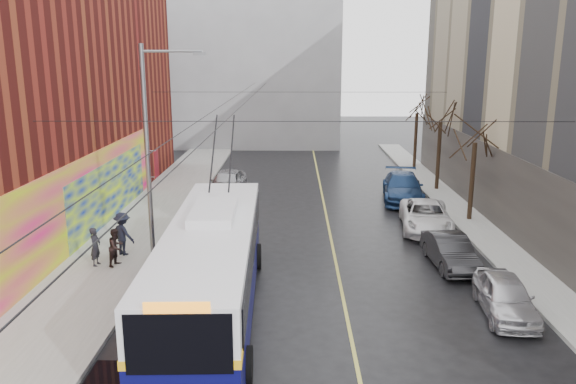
{
  "coord_description": "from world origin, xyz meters",
  "views": [
    {
      "loc": [
        -0.29,
        -12.62,
        8.48
      ],
      "look_at": [
        -0.53,
        9.73,
        3.09
      ],
      "focal_mm": 35.0,
      "sensor_mm": 36.0,
      "label": 1
    }
  ],
  "objects_px": {
    "parked_car_b": "(450,251)",
    "parked_car_a": "(505,296)",
    "tree_near": "(476,128)",
    "parked_car_d": "(403,187)",
    "tree_far": "(418,103)",
    "trolleybus": "(212,267)",
    "pedestrian_b": "(116,247)",
    "pedestrian_c": "(123,234)",
    "streetlight_pole": "(151,148)",
    "pedestrian_a": "(95,247)",
    "following_car": "(227,182)",
    "parked_car_c": "(426,216)",
    "tree_mid": "(441,110)"
  },
  "relations": [
    {
      "from": "trolleybus",
      "to": "pedestrian_c",
      "type": "bearing_deg",
      "value": 128.76
    },
    {
      "from": "tree_far",
      "to": "parked_car_a",
      "type": "distance_m",
      "value": 25.55
    },
    {
      "from": "tree_far",
      "to": "parked_car_b",
      "type": "bearing_deg",
      "value": -97.79
    },
    {
      "from": "pedestrian_c",
      "to": "parked_car_d",
      "type": "bearing_deg",
      "value": -112.42
    },
    {
      "from": "tree_mid",
      "to": "parked_car_d",
      "type": "relative_size",
      "value": 1.19
    },
    {
      "from": "pedestrian_a",
      "to": "tree_near",
      "type": "bearing_deg",
      "value": -61.5
    },
    {
      "from": "parked_car_c",
      "to": "streetlight_pole",
      "type": "bearing_deg",
      "value": -152.94
    },
    {
      "from": "following_car",
      "to": "pedestrian_b",
      "type": "height_order",
      "value": "pedestrian_b"
    },
    {
      "from": "parked_car_b",
      "to": "tree_mid",
      "type": "bearing_deg",
      "value": 75.05
    },
    {
      "from": "streetlight_pole",
      "to": "pedestrian_a",
      "type": "relative_size",
      "value": 5.63
    },
    {
      "from": "tree_far",
      "to": "pedestrian_a",
      "type": "bearing_deg",
      "value": -129.63
    },
    {
      "from": "parked_car_a",
      "to": "pedestrian_b",
      "type": "relative_size",
      "value": 2.5
    },
    {
      "from": "tree_far",
      "to": "following_car",
      "type": "distance_m",
      "value": 16.34
    },
    {
      "from": "tree_near",
      "to": "parked_car_c",
      "type": "relative_size",
      "value": 1.24
    },
    {
      "from": "trolleybus",
      "to": "pedestrian_b",
      "type": "distance_m",
      "value": 6.19
    },
    {
      "from": "parked_car_b",
      "to": "parked_car_a",
      "type": "bearing_deg",
      "value": -84.97
    },
    {
      "from": "tree_near",
      "to": "parked_car_d",
      "type": "distance_m",
      "value": 6.65
    },
    {
      "from": "streetlight_pole",
      "to": "tree_near",
      "type": "bearing_deg",
      "value": 21.62
    },
    {
      "from": "parked_car_d",
      "to": "parked_car_b",
      "type": "bearing_deg",
      "value": -83.57
    },
    {
      "from": "parked_car_a",
      "to": "pedestrian_a",
      "type": "distance_m",
      "value": 15.75
    },
    {
      "from": "parked_car_c",
      "to": "following_car",
      "type": "bearing_deg",
      "value": 152.94
    },
    {
      "from": "following_car",
      "to": "pedestrian_a",
      "type": "bearing_deg",
      "value": -99.89
    },
    {
      "from": "parked_car_a",
      "to": "parked_car_c",
      "type": "relative_size",
      "value": 0.76
    },
    {
      "from": "tree_near",
      "to": "pedestrian_a",
      "type": "xyz_separation_m",
      "value": [
        -17.39,
        -7.0,
        -4.03
      ]
    },
    {
      "from": "pedestrian_a",
      "to": "pedestrian_c",
      "type": "distance_m",
      "value": 1.5
    },
    {
      "from": "following_car",
      "to": "pedestrian_b",
      "type": "xyz_separation_m",
      "value": [
        -3.05,
        -12.86,
        0.15
      ]
    },
    {
      "from": "pedestrian_c",
      "to": "streetlight_pole",
      "type": "bearing_deg",
      "value": -159.63
    },
    {
      "from": "following_car",
      "to": "pedestrian_b",
      "type": "distance_m",
      "value": 13.22
    },
    {
      "from": "parked_car_b",
      "to": "following_car",
      "type": "height_order",
      "value": "following_car"
    },
    {
      "from": "streetlight_pole",
      "to": "pedestrian_b",
      "type": "xyz_separation_m",
      "value": [
        -1.41,
        -0.98,
        -3.92
      ]
    },
    {
      "from": "pedestrian_a",
      "to": "parked_car_a",
      "type": "bearing_deg",
      "value": -98.39
    },
    {
      "from": "tree_far",
      "to": "trolleybus",
      "type": "distance_m",
      "value": 28.06
    },
    {
      "from": "tree_near",
      "to": "trolleybus",
      "type": "height_order",
      "value": "tree_near"
    },
    {
      "from": "tree_mid",
      "to": "following_car",
      "type": "distance_m",
      "value": 14.26
    },
    {
      "from": "parked_car_b",
      "to": "pedestrian_a",
      "type": "xyz_separation_m",
      "value": [
        -14.57,
        -0.4,
        0.29
      ]
    },
    {
      "from": "trolleybus",
      "to": "following_car",
      "type": "bearing_deg",
      "value": 93.24
    },
    {
      "from": "streetlight_pole",
      "to": "parked_car_d",
      "type": "height_order",
      "value": "streetlight_pole"
    },
    {
      "from": "tree_near",
      "to": "parked_car_a",
      "type": "bearing_deg",
      "value": -101.09
    },
    {
      "from": "following_car",
      "to": "parked_car_c",
      "type": "bearing_deg",
      "value": -27.38
    },
    {
      "from": "pedestrian_c",
      "to": "trolleybus",
      "type": "bearing_deg",
      "value": 162.04
    },
    {
      "from": "pedestrian_b",
      "to": "pedestrian_c",
      "type": "height_order",
      "value": "pedestrian_c"
    },
    {
      "from": "following_car",
      "to": "pedestrian_c",
      "type": "relative_size",
      "value": 2.45
    },
    {
      "from": "parked_car_a",
      "to": "pedestrian_b",
      "type": "bearing_deg",
      "value": 169.03
    },
    {
      "from": "trolleybus",
      "to": "pedestrian_b",
      "type": "bearing_deg",
      "value": 135.82
    },
    {
      "from": "tree_near",
      "to": "tree_mid",
      "type": "xyz_separation_m",
      "value": [
        0.0,
        7.0,
        0.28
      ]
    },
    {
      "from": "streetlight_pole",
      "to": "tree_near",
      "type": "xyz_separation_m",
      "value": [
        15.14,
        6.0,
        0.13
      ]
    },
    {
      "from": "pedestrian_a",
      "to": "pedestrian_c",
      "type": "bearing_deg",
      "value": -23.27
    },
    {
      "from": "trolleybus",
      "to": "parked_car_c",
      "type": "bearing_deg",
      "value": 44.07
    },
    {
      "from": "parked_car_d",
      "to": "pedestrian_a",
      "type": "relative_size",
      "value": 3.52
    },
    {
      "from": "tree_mid",
      "to": "following_car",
      "type": "bearing_deg",
      "value": -175.27
    }
  ]
}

